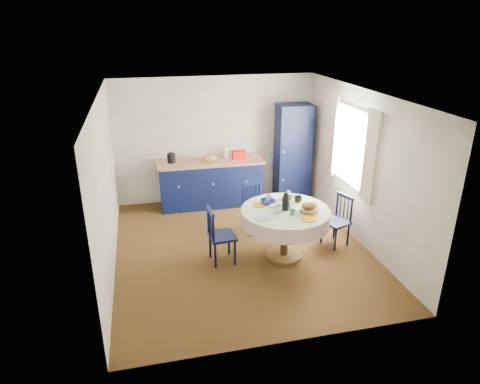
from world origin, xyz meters
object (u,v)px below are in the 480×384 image
Objects in this scene: pantry_cabinet at (293,152)px; mug_a at (278,209)px; kitchen_counter at (211,182)px; mug_b at (292,212)px; mug_d at (268,198)px; mug_c at (298,199)px; chair_right at (338,220)px; chair_left at (220,235)px; cobalt_bowl at (268,202)px; chair_far at (254,208)px; dining_table at (286,217)px.

pantry_cabinet reaches higher than mug_a.
kitchen_counter is 15.87× the size of mug_a.
mug_b is 0.89× the size of mug_d.
mug_c is at bearing -19.99° from mug_d.
chair_right is at bearing 13.29° from mug_a.
chair_left reaches higher than chair_right.
kitchen_counter is 16.30× the size of mug_c.
mug_b is 0.40× the size of cobalt_bowl.
chair_far is at bearing 93.94° from mug_a.
pantry_cabinet is 15.40× the size of mug_c.
mug_c is 0.48m from cobalt_bowl.
dining_table reaches higher than mug_b.
mug_a is 0.23m from mug_b.
mug_c reaches higher than chair_right.
mug_b is 0.50m from mug_c.
kitchen_counter is at bearing 105.93° from cobalt_bowl.
dining_table is 13.24× the size of mug_d.
mug_b is (0.03, -0.21, 0.17)m from dining_table.
dining_table is 0.24m from mug_a.
mug_a is 0.51m from mug_c.
pantry_cabinet is 2.60m from mug_a.
chair_far is 1.00m from mug_c.
pantry_cabinet is 1.84m from chair_far.
pantry_cabinet reaches higher than mug_d.
cobalt_bowl is at bearing -109.78° from mug_d.
mug_a is at bearing -95.64° from chair_far.
dining_table is 0.45m from mug_d.
pantry_cabinet reaches higher than chair_left.
chair_left is at bearing 163.48° from mug_b.
mug_a is at bearing -146.05° from mug_c.
chair_left is 0.92m from cobalt_bowl.
chair_far is 1.28m from mug_b.
mug_b reaches higher than chair_right.
dining_table reaches higher than cobalt_bowl.
kitchen_counter is at bearing 107.63° from mug_b.
mug_d is (-0.44, 0.16, -0.00)m from mug_c.
mug_c is at bearing -62.35° from kitchen_counter.
cobalt_bowl reaches higher than chair_right.
dining_table is at bearing 97.49° from mug_b.
kitchen_counter is 2.30× the size of chair_left.
kitchen_counter is at bearing 108.50° from dining_table.
cobalt_bowl is at bearing -117.40° from pantry_cabinet.
mug_b is 0.62m from mug_d.
dining_table is (-0.93, -2.30, -0.28)m from pantry_cabinet.
mug_a is (-1.09, -2.36, -0.11)m from pantry_cabinet.
dining_table is at bearing -70.52° from kitchen_counter.
dining_table is 1.57× the size of chair_right.
kitchen_counter is 1.53× the size of dining_table.
mug_b is at bearing -82.51° from dining_table.
chair_left is (-0.24, -2.20, -0.02)m from kitchen_counter.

